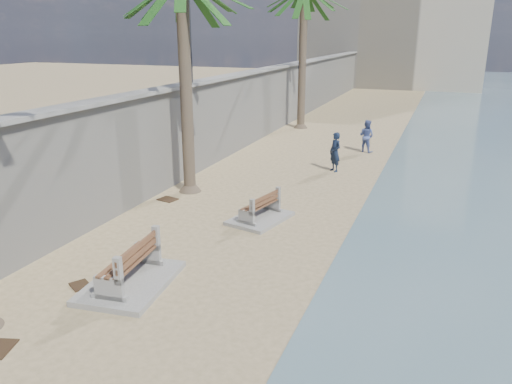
% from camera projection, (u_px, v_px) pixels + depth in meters
% --- Properties ---
extents(seawall, '(0.45, 70.00, 3.50)m').
position_uv_depth(seawall, '(262.00, 104.00, 26.95)').
color(seawall, gray).
rests_on(seawall, ground_plane).
extents(wall_cap, '(0.80, 70.00, 0.12)m').
position_uv_depth(wall_cap, '(262.00, 70.00, 26.40)').
color(wall_cap, gray).
rests_on(wall_cap, seawall).
extents(end_building, '(18.00, 12.00, 14.00)m').
position_uv_depth(end_building, '(396.00, 17.00, 52.66)').
color(end_building, '#B7AA93').
rests_on(end_building, ground_plane).
extents(bench_near, '(1.92, 2.60, 1.02)m').
position_uv_depth(bench_near, '(130.00, 267.00, 11.18)').
color(bench_near, gray).
rests_on(bench_near, ground_plane).
extents(bench_far, '(1.74, 2.21, 0.82)m').
position_uv_depth(bench_far, '(260.00, 209.00, 15.11)').
color(bench_far, gray).
rests_on(bench_far, ground_plane).
extents(person_a, '(0.80, 0.79, 1.85)m').
position_uv_depth(person_a, '(335.00, 149.00, 20.27)').
color(person_a, '#131E35').
rests_on(person_a, ground_plane).
extents(person_b, '(0.99, 0.88, 1.70)m').
position_uv_depth(person_b, '(367.00, 134.00, 23.60)').
color(person_b, '#4A5B9A').
rests_on(person_b, ground_plane).
extents(debris_c, '(0.69, 0.60, 0.03)m').
position_uv_depth(debris_c, '(168.00, 199.00, 17.05)').
color(debris_c, '#382616').
rests_on(debris_c, ground_plane).
extents(debris_d, '(0.61, 0.58, 0.03)m').
position_uv_depth(debris_d, '(80.00, 285.00, 11.27)').
color(debris_d, '#382616').
rests_on(debris_d, ground_plane).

